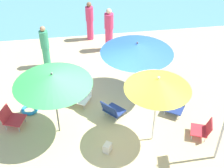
% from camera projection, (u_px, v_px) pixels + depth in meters
% --- Properties ---
extents(ground_plane, '(40.00, 40.00, 0.00)m').
position_uv_depth(ground_plane, '(97.00, 126.00, 8.76)').
color(ground_plane, '#D3BC8C').
extents(umbrella_green, '(1.97, 1.97, 1.96)m').
position_uv_depth(umbrella_green, '(52.00, 79.00, 7.57)').
color(umbrella_green, '#4C4C51').
rests_on(umbrella_green, ground_plane).
extents(umbrella_yellow, '(1.61, 1.61, 2.06)m').
position_uv_depth(umbrella_yellow, '(158.00, 84.00, 7.26)').
color(umbrella_yellow, silver).
rests_on(umbrella_yellow, ground_plane).
extents(umbrella_blue, '(2.15, 2.15, 1.87)m').
position_uv_depth(umbrella_blue, '(137.00, 48.00, 8.96)').
color(umbrella_blue, '#4C4C51').
rests_on(umbrella_blue, ground_plane).
extents(beach_chair_a, '(0.66, 0.64, 0.53)m').
position_uv_depth(beach_chair_a, '(203.00, 129.00, 8.28)').
color(beach_chair_a, red).
rests_on(beach_chair_a, ground_plane).
extents(beach_chair_b, '(0.72, 0.67, 0.57)m').
position_uv_depth(beach_chair_b, '(11.00, 117.00, 8.61)').
color(beach_chair_b, red).
rests_on(beach_chair_b, ground_plane).
extents(beach_chair_c, '(0.77, 0.78, 0.60)m').
position_uv_depth(beach_chair_c, '(175.00, 103.00, 9.10)').
color(beach_chair_c, navy).
rests_on(beach_chair_c, ground_plane).
extents(beach_chair_d, '(0.69, 0.69, 0.60)m').
position_uv_depth(beach_chair_d, '(148.00, 65.00, 10.77)').
color(beach_chair_d, navy).
rests_on(beach_chair_d, ground_plane).
extents(beach_chair_e, '(0.77, 0.79, 0.63)m').
position_uv_depth(beach_chair_e, '(82.00, 94.00, 9.43)').
color(beach_chair_e, white).
rests_on(beach_chair_e, ground_plane).
extents(beach_chair_f, '(0.76, 0.76, 0.61)m').
position_uv_depth(beach_chair_f, '(112.00, 110.00, 8.84)').
color(beach_chair_f, navy).
rests_on(beach_chair_f, ground_plane).
extents(person_a, '(0.31, 0.31, 1.59)m').
position_uv_depth(person_a, '(90.00, 21.00, 12.42)').
color(person_a, '#DB3866').
rests_on(person_a, ground_plane).
extents(person_b, '(0.30, 0.30, 1.57)m').
position_uv_depth(person_b, '(45.00, 47.00, 10.77)').
color(person_b, '#389970').
rests_on(person_b, ground_plane).
extents(person_c, '(0.34, 0.34, 1.69)m').
position_uv_depth(person_c, '(109.00, 30.00, 11.70)').
color(person_c, '#DB3866').
rests_on(person_c, ground_plane).
extents(swim_ring, '(0.51, 0.51, 0.10)m').
position_uv_depth(swim_ring, '(30.00, 109.00, 9.25)').
color(swim_ring, '#238CD8').
rests_on(swim_ring, ground_plane).
extents(beach_bag, '(0.27, 0.28, 0.25)m').
position_uv_depth(beach_bag, '(107.00, 148.00, 7.94)').
color(beach_bag, silver).
rests_on(beach_bag, ground_plane).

